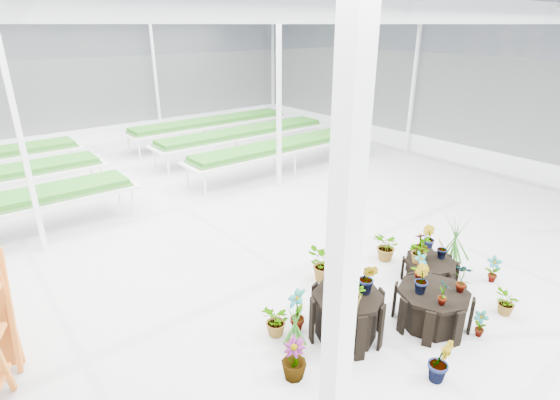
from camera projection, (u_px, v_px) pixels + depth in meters
ground_plane at (286, 283)px, 7.61m from camera, size 24.00×24.00×0.00m
greenhouse_shell at (287, 159)px, 6.76m from camera, size 18.00×24.00×4.50m
steel_frame at (287, 159)px, 6.76m from camera, size 18.00×24.00×4.50m
nursery_benches at (130, 164)px, 12.68m from camera, size 16.00×7.00×0.84m
plinth_tall at (346, 315)px, 6.20m from camera, size 1.32×1.32×0.70m
plinth_mid at (432, 308)px, 6.48m from camera, size 1.34×1.34×0.57m
plinth_low at (429, 271)px, 7.60m from camera, size 1.01×1.01×0.41m
nursery_plants at (380, 278)px, 6.88m from camera, size 4.63×3.05×1.29m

